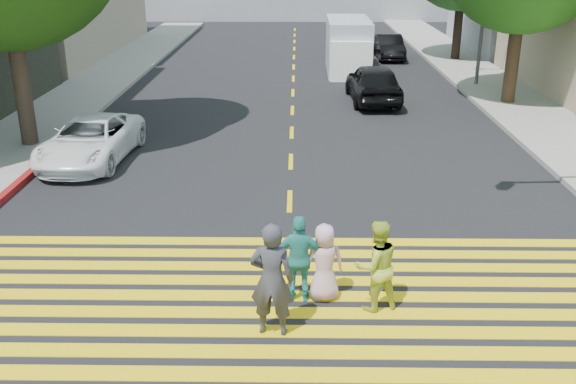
{
  "coord_description": "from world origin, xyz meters",
  "views": [
    {
      "loc": [
        0.15,
        -8.26,
        5.77
      ],
      "look_at": [
        0.0,
        3.0,
        1.4
      ],
      "focal_mm": 40.0,
      "sensor_mm": 36.0,
      "label": 1
    }
  ],
  "objects_px": {
    "pedestrian_child": "(324,262)",
    "white_van": "(348,48)",
    "dark_car_parked": "(389,47)",
    "white_sedan": "(90,140)",
    "dark_car_near": "(373,83)",
    "silver_car": "(356,36)",
    "pedestrian_man": "(272,280)",
    "pedestrian_woman": "(376,266)",
    "pedestrian_extra": "(300,259)"
  },
  "relations": [
    {
      "from": "pedestrian_extra",
      "to": "silver_car",
      "type": "relative_size",
      "value": 0.33
    },
    {
      "from": "dark_car_parked",
      "to": "white_van",
      "type": "bearing_deg",
      "value": -122.89
    },
    {
      "from": "pedestrian_man",
      "to": "dark_car_parked",
      "type": "bearing_deg",
      "value": -95.0
    },
    {
      "from": "pedestrian_man",
      "to": "white_van",
      "type": "relative_size",
      "value": 0.36
    },
    {
      "from": "pedestrian_child",
      "to": "silver_car",
      "type": "bearing_deg",
      "value": -105.75
    },
    {
      "from": "white_sedan",
      "to": "pedestrian_child",
      "type": "bearing_deg",
      "value": -46.39
    },
    {
      "from": "silver_car",
      "to": "white_sedan",
      "type": "bearing_deg",
      "value": 68.87
    },
    {
      "from": "white_sedan",
      "to": "dark_car_parked",
      "type": "xyz_separation_m",
      "value": [
        10.73,
        17.57,
        0.01
      ]
    },
    {
      "from": "pedestrian_child",
      "to": "dark_car_near",
      "type": "bearing_deg",
      "value": -109.23
    },
    {
      "from": "pedestrian_woman",
      "to": "white_van",
      "type": "height_order",
      "value": "white_van"
    },
    {
      "from": "white_sedan",
      "to": "dark_car_near",
      "type": "bearing_deg",
      "value": 43.79
    },
    {
      "from": "pedestrian_child",
      "to": "white_van",
      "type": "xyz_separation_m",
      "value": [
        1.96,
        21.19,
        0.47
      ]
    },
    {
      "from": "white_sedan",
      "to": "pedestrian_extra",
      "type": "bearing_deg",
      "value": -48.51
    },
    {
      "from": "pedestrian_child",
      "to": "pedestrian_extra",
      "type": "xyz_separation_m",
      "value": [
        -0.42,
        -0.05,
        0.09
      ]
    },
    {
      "from": "pedestrian_man",
      "to": "white_van",
      "type": "bearing_deg",
      "value": -90.75
    },
    {
      "from": "pedestrian_extra",
      "to": "white_van",
      "type": "distance_m",
      "value": 21.37
    },
    {
      "from": "pedestrian_woman",
      "to": "dark_car_parked",
      "type": "relative_size",
      "value": 0.42
    },
    {
      "from": "pedestrian_man",
      "to": "dark_car_parked",
      "type": "distance_m",
      "value": 26.66
    },
    {
      "from": "dark_car_near",
      "to": "silver_car",
      "type": "distance_m",
      "value": 14.05
    },
    {
      "from": "pedestrian_extra",
      "to": "pedestrian_man",
      "type": "bearing_deg",
      "value": 68.43
    },
    {
      "from": "white_van",
      "to": "pedestrian_extra",
      "type": "bearing_deg",
      "value": -95.72
    },
    {
      "from": "pedestrian_extra",
      "to": "white_van",
      "type": "bearing_deg",
      "value": -94.73
    },
    {
      "from": "white_sedan",
      "to": "dark_car_parked",
      "type": "distance_m",
      "value": 20.59
    },
    {
      "from": "pedestrian_extra",
      "to": "white_sedan",
      "type": "bearing_deg",
      "value": -50.45
    },
    {
      "from": "white_van",
      "to": "pedestrian_child",
      "type": "bearing_deg",
      "value": -94.61
    },
    {
      "from": "pedestrian_man",
      "to": "dark_car_parked",
      "type": "height_order",
      "value": "pedestrian_man"
    },
    {
      "from": "pedestrian_woman",
      "to": "dark_car_near",
      "type": "bearing_deg",
      "value": -114.47
    },
    {
      "from": "pedestrian_man",
      "to": "pedestrian_extra",
      "type": "bearing_deg",
      "value": -106.77
    },
    {
      "from": "white_sedan",
      "to": "dark_car_near",
      "type": "distance_m",
      "value": 11.47
    },
    {
      "from": "white_sedan",
      "to": "silver_car",
      "type": "relative_size",
      "value": 0.93
    },
    {
      "from": "white_sedan",
      "to": "dark_car_near",
      "type": "xyz_separation_m",
      "value": [
        8.76,
        7.4,
        0.14
      ]
    },
    {
      "from": "white_sedan",
      "to": "silver_car",
      "type": "bearing_deg",
      "value": 70.12
    },
    {
      "from": "pedestrian_child",
      "to": "pedestrian_extra",
      "type": "bearing_deg",
      "value": -2.68
    },
    {
      "from": "pedestrian_man",
      "to": "silver_car",
      "type": "distance_m",
      "value": 30.24
    },
    {
      "from": "dark_car_parked",
      "to": "silver_car",
      "type": "bearing_deg",
      "value": 109.83
    },
    {
      "from": "pedestrian_woman",
      "to": "white_sedan",
      "type": "relative_size",
      "value": 0.36
    },
    {
      "from": "pedestrian_extra",
      "to": "white_sedan",
      "type": "height_order",
      "value": "pedestrian_extra"
    },
    {
      "from": "pedestrian_man",
      "to": "dark_car_near",
      "type": "relative_size",
      "value": 0.42
    },
    {
      "from": "pedestrian_man",
      "to": "white_van",
      "type": "xyz_separation_m",
      "value": [
        2.82,
        22.25,
        0.22
      ]
    },
    {
      "from": "white_van",
      "to": "dark_car_parked",
      "type": "bearing_deg",
      "value": 57.99
    },
    {
      "from": "pedestrian_child",
      "to": "white_van",
      "type": "height_order",
      "value": "white_van"
    },
    {
      "from": "pedestrian_man",
      "to": "white_van",
      "type": "distance_m",
      "value": 22.43
    },
    {
      "from": "pedestrian_child",
      "to": "silver_car",
      "type": "distance_m",
      "value": 29.08
    },
    {
      "from": "white_sedan",
      "to": "white_van",
      "type": "height_order",
      "value": "white_van"
    },
    {
      "from": "pedestrian_extra",
      "to": "white_van",
      "type": "relative_size",
      "value": 0.3
    },
    {
      "from": "pedestrian_child",
      "to": "pedestrian_extra",
      "type": "distance_m",
      "value": 0.43
    },
    {
      "from": "white_sedan",
      "to": "white_van",
      "type": "distance_m",
      "value": 16.0
    },
    {
      "from": "pedestrian_child",
      "to": "white_van",
      "type": "relative_size",
      "value": 0.27
    },
    {
      "from": "dark_car_near",
      "to": "white_van",
      "type": "bearing_deg",
      "value": -87.77
    },
    {
      "from": "dark_car_parked",
      "to": "white_sedan",
      "type": "bearing_deg",
      "value": -121.59
    }
  ]
}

